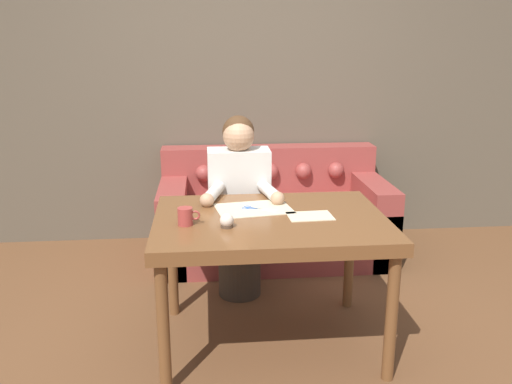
% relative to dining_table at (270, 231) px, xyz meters
% --- Properties ---
extents(ground_plane, '(16.00, 16.00, 0.00)m').
position_rel_dining_table_xyz_m(ground_plane, '(-0.05, -0.07, -0.67)').
color(ground_plane, brown).
extents(wall_back, '(8.00, 0.06, 2.60)m').
position_rel_dining_table_xyz_m(wall_back, '(-0.05, 1.79, 0.63)').
color(wall_back, brown).
rests_on(wall_back, ground_plane).
extents(dining_table, '(1.22, 0.90, 0.74)m').
position_rel_dining_table_xyz_m(dining_table, '(0.00, 0.00, 0.00)').
color(dining_table, brown).
rests_on(dining_table, ground_plane).
extents(couch, '(1.74, 0.91, 0.81)m').
position_rel_dining_table_xyz_m(couch, '(0.18, 1.33, -0.37)').
color(couch, brown).
rests_on(couch, ground_plane).
extents(person, '(0.48, 0.59, 1.19)m').
position_rel_dining_table_xyz_m(person, '(-0.13, 0.61, -0.07)').
color(person, '#33281E').
rests_on(person, ground_plane).
extents(pattern_paper_main, '(0.44, 0.34, 0.00)m').
position_rel_dining_table_xyz_m(pattern_paper_main, '(-0.07, 0.14, 0.08)').
color(pattern_paper_main, beige).
rests_on(pattern_paper_main, dining_table).
extents(pattern_paper_offcut, '(0.24, 0.18, 0.00)m').
position_rel_dining_table_xyz_m(pattern_paper_offcut, '(0.21, -0.01, 0.08)').
color(pattern_paper_offcut, beige).
rests_on(pattern_paper_offcut, dining_table).
extents(scissors, '(0.19, 0.14, 0.01)m').
position_rel_dining_table_xyz_m(scissors, '(-0.08, 0.15, 0.08)').
color(scissors, silver).
rests_on(scissors, dining_table).
extents(mug, '(0.11, 0.08, 0.09)m').
position_rel_dining_table_xyz_m(mug, '(-0.44, -0.09, 0.12)').
color(mug, '#9E3833').
rests_on(mug, dining_table).
extents(pin_cushion, '(0.07, 0.07, 0.07)m').
position_rel_dining_table_xyz_m(pin_cushion, '(-0.23, -0.14, 0.11)').
color(pin_cushion, '#4C3828').
rests_on(pin_cushion, dining_table).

